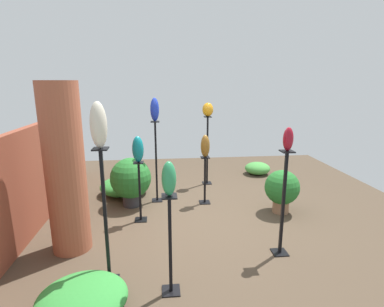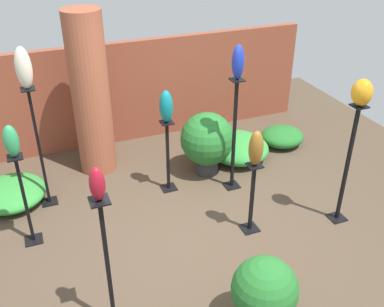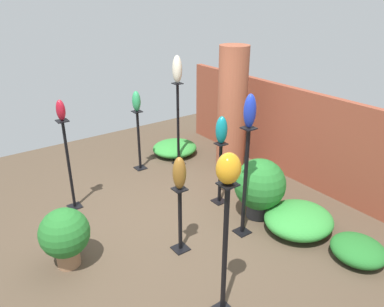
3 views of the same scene
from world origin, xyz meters
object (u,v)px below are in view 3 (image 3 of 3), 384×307
object	(u,v)px
brick_pillar	(232,112)
pedestal_ruby	(69,169)
art_vase_amber	(229,168)
pedestal_cobalt	(245,187)
art_vase_ivory	(177,69)
pedestal_jade	(139,143)
art_vase_teal	(221,130)
potted_plant_front_left	(65,235)
art_vase_bronze	(179,173)
pedestal_teal	(220,176)
art_vase_jade	(136,101)
art_vase_ruby	(61,110)
potted_plant_near_pillar	(260,186)
art_vase_cobalt	(250,111)
pedestal_bronze	(180,223)
pedestal_ivory	(178,128)
pedestal_amber	(225,257)

from	to	relation	value
brick_pillar	pedestal_ruby	distance (m)	2.90
art_vase_amber	brick_pillar	bearing A→B (deg)	137.57
pedestal_cobalt	art_vase_ivory	world-z (taller)	art_vase_ivory
pedestal_jade	art_vase_teal	distance (m)	1.99
art_vase_teal	potted_plant_front_left	xyz separation A→B (m)	(0.06, -2.46, -0.78)
brick_pillar	art_vase_bronze	xyz separation A→B (m)	(1.40, -2.07, -0.03)
art_vase_teal	potted_plant_front_left	size ratio (longest dim) A/B	0.55
pedestal_teal	art_vase_jade	xyz separation A→B (m)	(-1.81, -0.43, 0.86)
art_vase_ruby	potted_plant_near_pillar	size ratio (longest dim) A/B	0.33
art_vase_cobalt	art_vase_amber	xyz separation A→B (m)	(0.90, -1.13, -0.09)
art_vase_ruby	potted_plant_front_left	xyz separation A→B (m)	(1.26, -0.53, -1.13)
potted_plant_front_left	pedestal_cobalt	bearing A→B (deg)	70.72
art_vase_cobalt	potted_plant_front_left	distance (m)	2.67
art_vase_ruby	pedestal_bronze	bearing A→B (deg)	22.46
pedestal_ivory	brick_pillar	bearing A→B (deg)	38.58
pedestal_ruby	art_vase_ivory	size ratio (longest dim) A/B	2.93
art_vase_ivory	art_vase_jade	world-z (taller)	art_vase_ivory
art_vase_bronze	pedestal_ruby	bearing A→B (deg)	-157.54
pedestal_bronze	pedestal_teal	distance (m)	1.33
brick_pillar	art_vase_ruby	distance (m)	2.89
pedestal_teal	potted_plant_near_pillar	xyz separation A→B (m)	(0.65, 0.20, 0.06)
pedestal_bronze	pedestal_ruby	world-z (taller)	pedestal_ruby
pedestal_amber	pedestal_ruby	xyz separation A→B (m)	(-2.93, -0.54, -0.05)
pedestal_jade	pedestal_ruby	bearing A→B (deg)	-67.89
art_vase_ivory	art_vase_teal	distance (m)	1.69
art_vase_jade	potted_plant_front_left	size ratio (longest dim) A/B	0.47
potted_plant_front_left	art_vase_ruby	bearing A→B (deg)	157.39
brick_pillar	art_vase_cobalt	bearing A→B (deg)	-36.02
pedestal_jade	art_vase_jade	xyz separation A→B (m)	(0.00, 0.00, 0.80)
art_vase_cobalt	art_vase_bronze	world-z (taller)	art_vase_cobalt
art_vase_amber	art_vase_jade	distance (m)	3.69
art_vase_cobalt	potted_plant_front_left	world-z (taller)	art_vase_cobalt
brick_pillar	potted_plant_front_left	distance (m)	3.52
pedestal_amber	art_vase_teal	bearing A→B (deg)	141.12
pedestal_cobalt	pedestal_teal	bearing A→B (deg)	161.94
art_vase_cobalt	art_vase_teal	xyz separation A→B (m)	(-0.82, 0.27, -0.55)
art_vase_jade	art_vase_teal	bearing A→B (deg)	13.44
pedestal_teal	art_vase_cobalt	xyz separation A→B (m)	(0.82, -0.27, 1.31)
pedestal_jade	art_vase_ivory	xyz separation A→B (m)	(0.26, 0.70, 1.32)
pedestal_teal	art_vase_jade	distance (m)	2.05
art_vase_bronze	art_vase_ruby	world-z (taller)	art_vase_ruby
pedestal_ruby	pedestal_jade	bearing A→B (deg)	112.11
pedestal_ivory	art_vase_ivory	size ratio (longest dim) A/B	3.26
art_vase_teal	art_vase_jade	bearing A→B (deg)	-166.56
art_vase_ivory	art_vase_cobalt	world-z (taller)	art_vase_ivory
art_vase_cobalt	art_vase_bronze	xyz separation A→B (m)	(-0.20, -0.91, -0.66)
pedestal_amber	art_vase_ruby	bearing A→B (deg)	-169.64
art_vase_ivory	potted_plant_near_pillar	bearing A→B (deg)	-1.72
pedestal_amber	pedestal_jade	distance (m)	3.68
pedestal_jade	art_vase_jade	size ratio (longest dim) A/B	3.13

